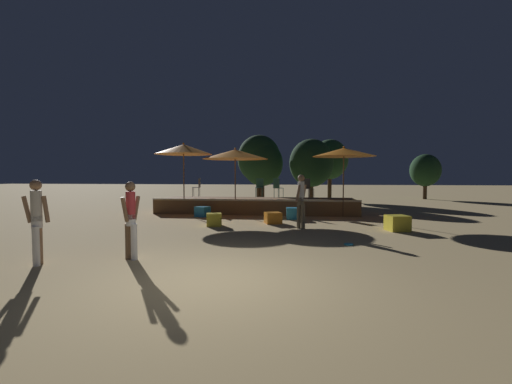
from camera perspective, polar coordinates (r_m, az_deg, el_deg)
The scene contains 23 objects.
ground_plane at distance 5.86m, azimuth -7.28°, elevation -14.55°, with size 120.00×120.00×0.00m, color tan.
wooden_deck at distance 16.32m, azimuth 0.19°, elevation -2.25°, with size 9.20×2.84×0.71m.
patio_umbrella_0 at distance 14.85m, azimuth 14.41°, elevation 6.42°, with size 2.62×2.62×2.97m.
patio_umbrella_1 at distance 15.16m, azimuth -3.49°, elevation 6.28°, with size 2.89×2.89×2.97m.
patio_umbrella_2 at distance 15.75m, azimuth -11.98°, elevation 6.96°, with size 2.57×2.57×3.22m.
cube_seat_0 at distance 11.98m, azimuth -7.02°, elevation -4.58°, with size 0.63×0.63×0.43m.
cube_seat_1 at distance 11.70m, azimuth 22.49°, elevation -4.81°, with size 0.74×0.74×0.49m.
cube_seat_2 at distance 12.49m, azimuth 2.85°, elevation -4.33°, with size 0.71×0.71×0.40m.
cube_seat_3 at distance 14.70m, azimuth -8.91°, elevation -3.24°, with size 0.64×0.64×0.43m.
cube_seat_4 at distance 13.77m, azimuth 6.12°, elevation -3.57°, with size 0.53×0.53×0.46m.
person_0 at distance 11.29m, azimuth 7.52°, elevation -1.18°, with size 0.39×0.52×1.77m.
person_1 at distance 7.54m, azimuth -20.14°, elevation -4.15°, with size 0.28×0.50×1.62m.
person_2 at distance 7.89m, azimuth -32.71°, elevation -3.88°, with size 0.48×0.28×1.66m.
bistro_chair_0 at distance 15.86m, azimuth 3.59°, elevation 0.99°, with size 0.48×0.48×0.90m.
bistro_chair_1 at distance 17.06m, azimuth -9.66°, elevation 1.08°, with size 0.40×0.40×0.90m.
bistro_chair_2 at distance 15.45m, azimuth 8.63°, elevation 0.92°, with size 0.48×0.48×0.90m.
bistro_chair_3 at distance 16.53m, azimuth 0.59°, elevation 1.07°, with size 0.40×0.40×0.90m.
frisbee_disc at distance 8.98m, azimuth 15.18°, elevation -8.41°, with size 0.23×0.23×0.03m.
background_tree_0 at distance 28.17m, azimuth 26.39°, elevation 3.24°, with size 2.16×2.16×3.32m.
background_tree_1 at distance 22.28m, azimuth 0.50°, elevation 5.55°, with size 2.79×2.79×4.37m.
background_tree_2 at distance 24.59m, azimuth 12.21°, elevation 5.31°, with size 2.53×2.53×4.27m.
background_tree_3 at distance 22.00m, azimuth 1.06°, elevation 4.75°, with size 2.63×2.63×3.96m.
background_tree_4 at distance 21.94m, azimuth 9.19°, elevation 4.77°, with size 2.76×2.76×4.05m.
Camera 1 is at (1.45, -5.41, 1.74)m, focal length 24.00 mm.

